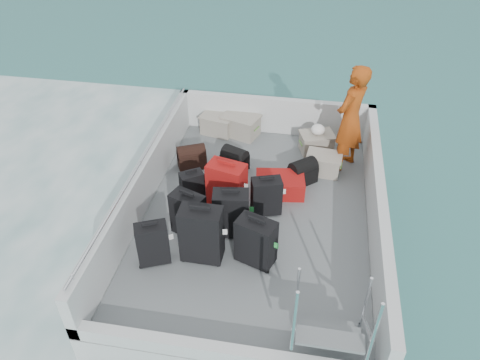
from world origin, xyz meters
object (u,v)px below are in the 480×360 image
(suitcase_1, at_px, (188,215))
(suitcase_3, at_px, (202,235))
(suitcase_2, at_px, (192,187))
(suitcase_8, at_px, (280,185))
(crate_0, at_px, (218,125))
(crate_3, at_px, (323,164))
(suitcase_5, at_px, (227,186))
(suitcase_7, at_px, (266,197))
(crate_1, at_px, (241,126))
(passenger, at_px, (350,119))
(crate_2, at_px, (316,143))
(suitcase_6, at_px, (256,242))
(suitcase_0, at_px, (153,244))
(suitcase_4, at_px, (231,214))

(suitcase_1, xyz_separation_m, suitcase_3, (0.30, -0.42, 0.07))
(suitcase_2, relative_size, suitcase_8, 0.68)
(suitcase_1, height_order, crate_0, suitcase_1)
(suitcase_8, distance_m, crate_3, 0.94)
(suitcase_5, bearing_deg, suitcase_7, 7.40)
(crate_1, xyz_separation_m, passenger, (1.91, -0.67, 0.72))
(suitcase_2, xyz_separation_m, passenger, (2.32, 1.36, 0.66))
(crate_1, height_order, crate_2, crate_1)
(suitcase_5, distance_m, suitcase_7, 0.62)
(suitcase_3, relative_size, crate_3, 1.55)
(suitcase_7, bearing_deg, suitcase_6, -108.62)
(suitcase_2, bearing_deg, suitcase_3, -102.27)
(suitcase_3, bearing_deg, crate_2, 64.63)
(suitcase_2, relative_size, crate_2, 0.94)
(suitcase_6, relative_size, crate_3, 1.30)
(crate_1, bearing_deg, suitcase_3, -89.54)
(suitcase_2, height_order, suitcase_3, suitcase_3)
(suitcase_0, relative_size, suitcase_5, 0.85)
(suitcase_6, relative_size, suitcase_7, 1.13)
(suitcase_4, height_order, crate_1, suitcase_4)
(suitcase_1, height_order, passenger, passenger)
(suitcase_0, relative_size, crate_0, 1.13)
(crate_0, bearing_deg, suitcase_3, -81.66)
(suitcase_1, height_order, suitcase_7, suitcase_1)
(suitcase_4, height_order, crate_3, suitcase_4)
(crate_2, xyz_separation_m, passenger, (0.49, -0.36, 0.75))
(suitcase_3, bearing_deg, crate_3, 55.98)
(suitcase_8, height_order, crate_0, crate_0)
(passenger, bearing_deg, suitcase_7, -4.62)
(suitcase_1, distance_m, passenger, 3.08)
(crate_3, bearing_deg, suitcase_4, -126.02)
(crate_2, bearing_deg, suitcase_4, -115.10)
(suitcase_2, relative_size, crate_3, 0.96)
(suitcase_3, height_order, suitcase_6, suitcase_3)
(suitcase_2, bearing_deg, suitcase_6, -76.82)
(suitcase_0, distance_m, suitcase_8, 2.32)
(crate_1, height_order, passenger, passenger)
(crate_0, relative_size, passenger, 0.31)
(suitcase_5, relative_size, suitcase_6, 1.09)
(suitcase_2, relative_size, suitcase_6, 0.74)
(suitcase_2, relative_size, crate_0, 0.90)
(crate_1, xyz_separation_m, crate_2, (1.42, -0.31, -0.02))
(suitcase_1, relative_size, passenger, 0.38)
(suitcase_7, bearing_deg, crate_0, 101.22)
(suitcase_5, bearing_deg, suitcase_4, -59.22)
(suitcase_5, xyz_separation_m, suitcase_6, (0.60, -1.07, -0.03))
(crate_0, height_order, passenger, passenger)
(suitcase_5, bearing_deg, suitcase_8, 44.98)
(suitcase_0, bearing_deg, suitcase_5, 37.19)
(suitcase_2, bearing_deg, passenger, -2.46)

